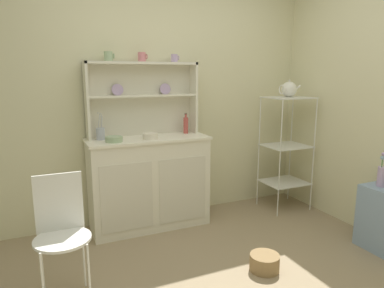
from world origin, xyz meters
TOP-DOWN VIEW (x-y plane):
  - wall_back at (0.00, 1.62)m, footprint 3.84×0.05m
  - hutch_cabinet at (-0.25, 1.37)m, footprint 1.16×0.45m
  - hutch_shelf_unit at (-0.25, 1.53)m, footprint 1.08×0.18m
  - bakers_rack at (1.28, 1.22)m, footprint 0.47×0.40m
  - wire_chair at (-1.11, 0.49)m, footprint 0.36×0.36m
  - floor_basket at (0.32, 0.22)m, footprint 0.23×0.23m
  - cup_sage_0 at (-0.56, 1.49)m, footprint 0.09×0.08m
  - cup_rose_1 at (-0.25, 1.49)m, footprint 0.09×0.07m
  - cup_lilac_2 at (0.08, 1.49)m, footprint 0.08×0.07m
  - bowl_mixing_large at (-0.58, 1.29)m, footprint 0.15×0.15m
  - bowl_floral_medium at (-0.25, 1.29)m, footprint 0.14×0.14m
  - jam_bottle at (0.18, 1.45)m, footprint 0.05×0.05m
  - utensil_jar at (-0.67, 1.45)m, footprint 0.08×0.08m
  - porcelain_teapot at (1.28, 1.22)m, footprint 0.25×0.16m
  - flower_vase at (1.44, 0.15)m, footprint 0.08×0.08m

SIDE VIEW (x-z plane):
  - floor_basket at x=0.32m, z-range 0.00..0.13m
  - hutch_cabinet at x=-0.25m, z-range 0.01..0.91m
  - wire_chair at x=-1.11m, z-range 0.09..0.94m
  - flower_vase at x=1.44m, z-range 0.50..0.80m
  - bakers_rack at x=1.28m, z-range 0.14..1.39m
  - bowl_mixing_large at x=-0.58m, z-range 0.89..0.94m
  - bowl_floral_medium at x=-0.25m, z-range 0.89..0.95m
  - utensil_jar at x=-0.67m, z-range 0.83..1.08m
  - jam_bottle at x=0.18m, z-range 0.88..1.08m
  - wall_back at x=0.00m, z-range 0.00..2.50m
  - hutch_shelf_unit at x=-0.25m, z-range 0.95..1.66m
  - porcelain_teapot at x=1.28m, z-range 1.24..1.42m
  - cup_lilac_2 at x=0.08m, z-range 1.60..1.68m
  - cup_sage_0 at x=-0.56m, z-range 1.60..1.69m
  - cup_rose_1 at x=-0.25m, z-range 1.60..1.69m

